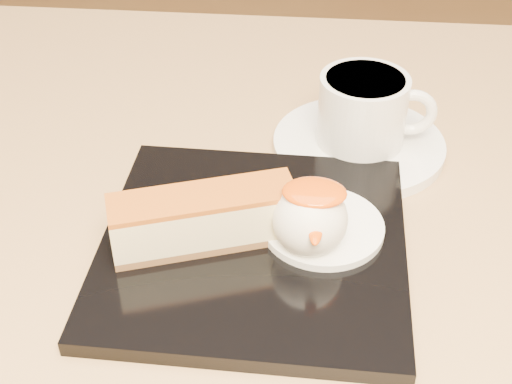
# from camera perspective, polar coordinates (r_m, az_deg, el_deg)

# --- Properties ---
(table) EXTENTS (0.80, 0.80, 0.72)m
(table) POSITION_cam_1_polar(r_m,az_deg,el_deg) (0.65, -3.04, -13.87)
(table) COLOR black
(table) RESTS_ON ground
(dessert_plate) EXTENTS (0.22, 0.22, 0.01)m
(dessert_plate) POSITION_cam_1_polar(r_m,az_deg,el_deg) (0.52, -0.20, -4.28)
(dessert_plate) COLOR black
(dessert_plate) RESTS_ON table
(cheesecake) EXTENTS (0.14, 0.08, 0.04)m
(cheesecake) POSITION_cam_1_polar(r_m,az_deg,el_deg) (0.51, -4.22, -2.12)
(cheesecake) COLOR brown
(cheesecake) RESTS_ON dessert_plate
(cream_smear) EXTENTS (0.09, 0.09, 0.01)m
(cream_smear) POSITION_cam_1_polar(r_m,az_deg,el_deg) (0.53, 5.38, -2.78)
(cream_smear) COLOR white
(cream_smear) RESTS_ON dessert_plate
(ice_cream_scoop) EXTENTS (0.05, 0.05, 0.05)m
(ice_cream_scoop) POSITION_cam_1_polar(r_m,az_deg,el_deg) (0.50, 4.34, -2.20)
(ice_cream_scoop) COLOR white
(ice_cream_scoop) RESTS_ON cream_smear
(mango_sauce) EXTENTS (0.04, 0.03, 0.01)m
(mango_sauce) POSITION_cam_1_polar(r_m,az_deg,el_deg) (0.48, 4.70, -0.03)
(mango_sauce) COLOR #E44C07
(mango_sauce) RESTS_ON ice_cream_scoop
(mint_sprig) EXTENTS (0.04, 0.03, 0.00)m
(mint_sprig) POSITION_cam_1_polar(r_m,az_deg,el_deg) (0.54, 2.37, -0.55)
(mint_sprig) COLOR #2B833C
(mint_sprig) RESTS_ON cream_smear
(saucer) EXTENTS (0.15, 0.15, 0.01)m
(saucer) POSITION_cam_1_polar(r_m,az_deg,el_deg) (0.63, 8.21, 3.75)
(saucer) COLOR white
(saucer) RESTS_ON table
(coffee_cup) EXTENTS (0.10, 0.08, 0.06)m
(coffee_cup) POSITION_cam_1_polar(r_m,az_deg,el_deg) (0.61, 8.69, 6.58)
(coffee_cup) COLOR white
(coffee_cup) RESTS_ON saucer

